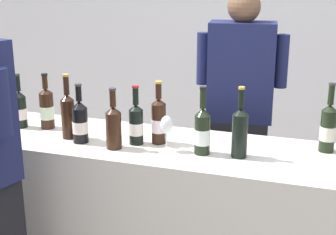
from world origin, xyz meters
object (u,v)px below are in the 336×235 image
at_px(wine_bottle_11, 68,114).
at_px(person_server, 239,127).
at_px(wine_bottle_9, 114,126).
at_px(wine_bottle_6, 47,108).
at_px(wine_bottle_8, 80,122).
at_px(wine_bottle_4, 328,128).
at_px(wine_bottle_7, 20,109).
at_px(wine_bottle_0, 159,121).
at_px(wine_bottle_1, 240,131).
at_px(wine_glass, 167,127).
at_px(wine_bottle_10, 136,124).
at_px(wine_bottle_2, 202,131).

bearing_deg(wine_bottle_11, person_server, 43.61).
xyz_separation_m(wine_bottle_9, person_server, (0.50, 0.84, -0.21)).
bearing_deg(person_server, wine_bottle_11, -136.39).
height_order(wine_bottle_6, wine_bottle_8, wine_bottle_6).
bearing_deg(wine_bottle_4, wine_bottle_7, -175.16).
bearing_deg(wine_bottle_0, wine_bottle_6, 176.63).
xyz_separation_m(wine_bottle_8, wine_bottle_11, (-0.10, 0.04, 0.02)).
distance_m(wine_bottle_7, wine_bottle_11, 0.38).
bearing_deg(wine_bottle_11, wine_bottle_6, 150.09).
xyz_separation_m(wine_bottle_1, wine_bottle_9, (-0.64, -0.08, -0.01)).
relative_size(wine_bottle_0, wine_glass, 1.82).
bearing_deg(wine_bottle_8, wine_bottle_7, 164.71).
distance_m(wine_bottle_6, wine_bottle_9, 0.55).
xyz_separation_m(wine_bottle_6, wine_glass, (0.78, -0.14, 0.01)).
xyz_separation_m(wine_bottle_6, person_server, (1.01, 0.65, -0.21)).
bearing_deg(wine_bottle_1, wine_bottle_10, 178.02).
xyz_separation_m(wine_bottle_1, wine_bottle_2, (-0.18, -0.01, -0.01)).
height_order(wine_bottle_9, wine_bottle_11, wine_bottle_11).
bearing_deg(wine_bottle_4, wine_bottle_10, -168.27).
distance_m(wine_bottle_1, wine_bottle_2, 0.19).
bearing_deg(wine_bottle_2, person_server, 86.36).
relative_size(wine_bottle_2, person_server, 0.20).
relative_size(wine_bottle_10, wine_glass, 1.71).
distance_m(wine_bottle_10, wine_glass, 0.19).
height_order(wine_bottle_1, person_server, person_server).
distance_m(wine_bottle_2, wine_glass, 0.18).
relative_size(wine_bottle_6, wine_bottle_7, 1.01).
bearing_deg(wine_bottle_11, wine_bottle_10, 4.29).
distance_m(wine_bottle_2, wine_bottle_6, 0.97).
height_order(wine_bottle_1, wine_bottle_6, wine_bottle_1).
relative_size(wine_bottle_8, person_server, 0.19).
xyz_separation_m(wine_bottle_1, wine_bottle_11, (-0.94, -0.01, 0.00)).
bearing_deg(wine_bottle_8, wine_bottle_4, 12.20).
distance_m(wine_bottle_4, wine_bottle_6, 1.56).
bearing_deg(wine_glass, wine_bottle_0, 128.27).
distance_m(wine_bottle_0, wine_bottle_2, 0.27).
relative_size(wine_bottle_11, wine_glass, 1.93).
height_order(wine_bottle_2, person_server, person_server).
bearing_deg(wine_bottle_7, wine_bottle_2, -4.47).
xyz_separation_m(wine_bottle_11, wine_glass, (0.57, -0.02, -0.01)).
distance_m(wine_bottle_4, person_server, 0.80).
bearing_deg(wine_bottle_8, wine_bottle_11, 156.12).
bearing_deg(wine_bottle_2, wine_bottle_7, 175.53).
xyz_separation_m(wine_bottle_0, wine_bottle_1, (0.44, -0.07, 0.01)).
relative_size(wine_bottle_2, wine_bottle_7, 1.07).
relative_size(wine_bottle_7, wine_bottle_10, 1.01).
relative_size(wine_bottle_2, wine_bottle_9, 1.07).
height_order(wine_bottle_0, wine_glass, wine_bottle_0).
bearing_deg(wine_bottle_1, wine_bottle_6, 174.55).
height_order(wine_bottle_4, person_server, person_server).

